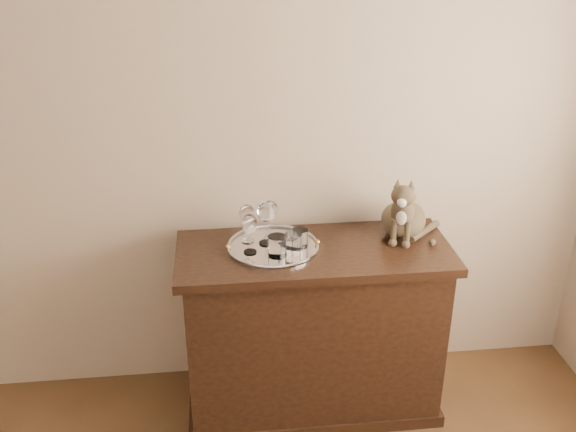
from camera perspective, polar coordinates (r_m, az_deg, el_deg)
The scene contains 11 objects.
wall_back at distance 2.87m, azimuth -10.49°, elevation 8.25°, with size 4.00×0.10×2.70m, color #C6B194.
sideboard at distance 3.01m, azimuth 2.22°, elevation -10.10°, with size 1.20×0.50×0.85m, color black, non-canonical shape.
tray at distance 2.79m, azimuth -1.33°, elevation -2.80°, with size 0.40×0.40×0.01m, color silver.
wine_glass_a at distance 2.80m, azimuth -3.65°, elevation -0.64°, with size 0.07×0.07×0.18m, color white, non-canonical shape.
wine_glass_b at distance 2.82m, azimuth -1.62°, elevation -0.34°, with size 0.07×0.07×0.18m, color silver, non-canonical shape.
wine_glass_c at distance 2.71m, azimuth -3.43°, elevation -1.57°, with size 0.07×0.07×0.18m, color silver, non-canonical shape.
wine_glass_d at distance 2.77m, azimuth -1.98°, elevation -0.60°, with size 0.08×0.08×0.20m, color white, non-canonical shape.
tumbler_a at distance 2.72m, azimuth 0.47°, elevation -2.46°, with size 0.08×0.08×0.08m, color silver.
tumbler_b at distance 2.70m, azimuth -0.97°, elevation -2.69°, with size 0.08×0.08×0.09m, color silver.
tumbler_c at distance 2.77m, azimuth 1.06°, elevation -1.98°, with size 0.07×0.07×0.08m, color silver.
cat at distance 2.89m, azimuth 10.33°, elevation 1.09°, with size 0.31×0.29×0.31m, color #4C3A2D, non-canonical shape.
Camera 1 is at (0.21, -0.49, 2.16)m, focal length 40.00 mm.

